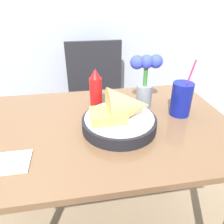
% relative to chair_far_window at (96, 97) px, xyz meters
% --- Properties ---
extents(dining_table, '(1.05, 0.71, 0.76)m').
position_rel_chair_far_window_xyz_m(dining_table, '(-0.03, -0.71, 0.08)').
color(dining_table, brown).
rests_on(dining_table, ground_plane).
extents(chair_far_window, '(0.40, 0.40, 0.94)m').
position_rel_chair_far_window_xyz_m(chair_far_window, '(0.00, 0.00, 0.00)').
color(chair_far_window, black).
rests_on(chair_far_window, ground_plane).
extents(food_basket, '(0.29, 0.29, 0.18)m').
position_rel_chair_far_window_xyz_m(food_basket, '(0.03, -0.75, 0.26)').
color(food_basket, black).
rests_on(food_basket, dining_table).
extents(ketchup_bottle, '(0.06, 0.06, 0.18)m').
position_rel_chair_far_window_xyz_m(ketchup_bottle, '(-0.05, -0.55, 0.29)').
color(ketchup_bottle, red).
rests_on(ketchup_bottle, dining_table).
extents(drink_cup, '(0.09, 0.09, 0.25)m').
position_rel_chair_far_window_xyz_m(drink_cup, '(0.30, -0.68, 0.27)').
color(drink_cup, navy).
rests_on(drink_cup, dining_table).
extents(flower_vase, '(0.14, 0.07, 0.24)m').
position_rel_chair_far_window_xyz_m(flower_vase, '(0.17, -0.58, 0.35)').
color(flower_vase, gray).
rests_on(flower_vase, dining_table).
extents(napkin, '(0.13, 0.11, 0.01)m').
position_rel_chair_far_window_xyz_m(napkin, '(-0.37, -0.89, 0.21)').
color(napkin, white).
rests_on(napkin, dining_table).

